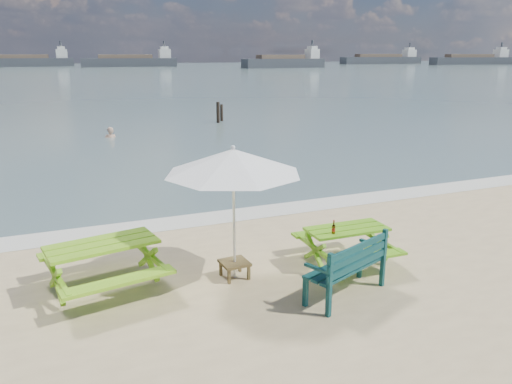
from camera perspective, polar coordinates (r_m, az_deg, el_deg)
name	(u,v)px	position (r m, az deg, el deg)	size (l,w,h in m)	color
sea	(66,75)	(91.02, -20.85, 12.43)	(300.00, 300.00, 0.00)	slate
foam_strip	(209,218)	(11.55, -5.42, -3.01)	(22.00, 0.90, 0.01)	silver
picnic_table_left	(104,267)	(8.41, -16.98, -8.25)	(2.00, 2.15, 0.80)	#78B91C
picnic_table_right	(346,247)	(9.16, 10.26, -6.16)	(1.48, 1.64, 0.69)	#5EA218
park_bench	(345,278)	(8.05, 10.17, -9.68)	(1.60, 1.04, 0.94)	#0D3738
side_table	(235,269)	(8.57, -2.46, -8.79)	(0.48, 0.48, 0.29)	brown
patio_umbrella	(233,161)	(7.98, -2.62, 3.51)	(2.40, 2.40, 2.23)	silver
beer_bottle	(334,229)	(8.68, 8.85, -4.24)	(0.06, 0.06, 0.24)	brown
swimmer	(111,145)	(23.53, -16.25, 5.17)	(0.63, 0.44, 1.64)	tan
mooring_pilings	(220,114)	(27.52, -4.19, 8.84)	(0.57, 0.77, 1.32)	black
cargo_ships	(282,61)	(140.33, 2.98, 14.70)	(144.54, 38.38, 4.40)	#35383E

